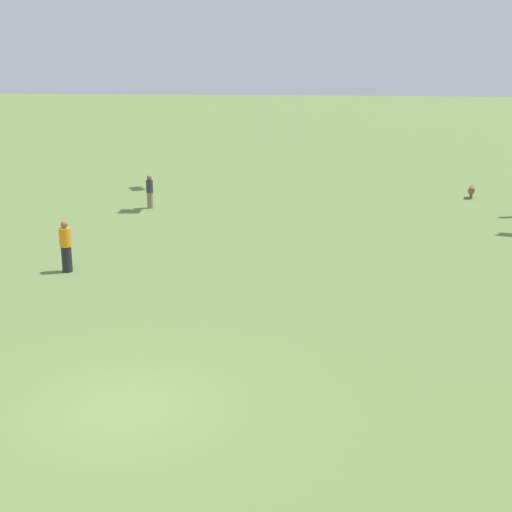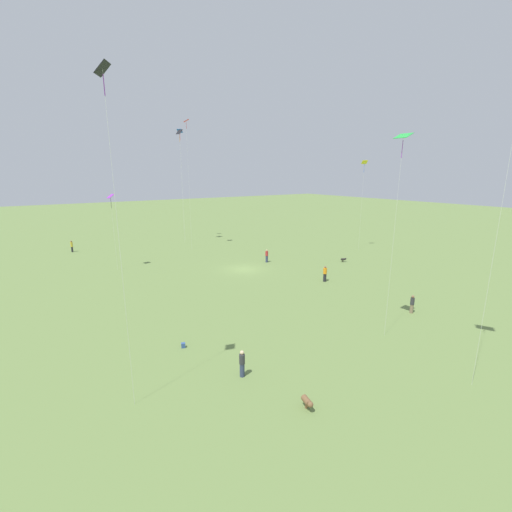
{
  "view_description": "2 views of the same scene",
  "coord_description": "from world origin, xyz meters",
  "px_view_note": "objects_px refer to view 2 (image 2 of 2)",
  "views": [
    {
      "loc": [
        13.17,
        4.21,
        7.16
      ],
      "look_at": [
        -8.16,
        1.81,
        1.08
      ],
      "focal_mm": 50.0,
      "sensor_mm": 36.0,
      "label": 1
    },
    {
      "loc": [
        -35.23,
        21.84,
        11.72
      ],
      "look_at": [
        -4.47,
        1.19,
        2.76
      ],
      "focal_mm": 24.0,
      "sensor_mm": 36.0,
      "label": 2
    }
  ],
  "objects_px": {
    "person_3": "(325,274)",
    "kite_1": "(105,100)",
    "kite_4": "(187,130)",
    "kite_5": "(111,199)",
    "person_2": "(412,304)",
    "kite_0": "(402,146)",
    "picnic_bag_0": "(183,345)",
    "kite_2": "(179,138)",
    "dog_1": "(308,402)",
    "person_4": "(72,246)",
    "kite_6": "(180,138)",
    "person_0": "(267,256)",
    "dog_0": "(344,259)",
    "person_1": "(242,363)",
    "kite_7": "(364,167)"
  },
  "relations": [
    {
      "from": "person_1",
      "to": "person_2",
      "type": "relative_size",
      "value": 1.04
    },
    {
      "from": "person_3",
      "to": "kite_4",
      "type": "height_order",
      "value": "kite_4"
    },
    {
      "from": "kite_0",
      "to": "person_0",
      "type": "bearing_deg",
      "value": -153.02
    },
    {
      "from": "kite_5",
      "to": "kite_6",
      "type": "distance_m",
      "value": 21.64
    },
    {
      "from": "person_3",
      "to": "kite_6",
      "type": "xyz_separation_m",
      "value": [
        31.35,
        3.55,
        16.57
      ]
    },
    {
      "from": "person_4",
      "to": "picnic_bag_0",
      "type": "height_order",
      "value": "person_4"
    },
    {
      "from": "person_4",
      "to": "kite_7",
      "type": "distance_m",
      "value": 46.0
    },
    {
      "from": "kite_5",
      "to": "picnic_bag_0",
      "type": "distance_m",
      "value": 24.76
    },
    {
      "from": "dog_0",
      "to": "kite_4",
      "type": "bearing_deg",
      "value": -118.77
    },
    {
      "from": "kite_1",
      "to": "person_1",
      "type": "bearing_deg",
      "value": 157.52
    },
    {
      "from": "kite_6",
      "to": "dog_0",
      "type": "xyz_separation_m",
      "value": [
        -26.54,
        -11.92,
        -17.08
      ]
    },
    {
      "from": "person_4",
      "to": "dog_0",
      "type": "relative_size",
      "value": 2.36
    },
    {
      "from": "person_3",
      "to": "person_2",
      "type": "bearing_deg",
      "value": 58.74
    },
    {
      "from": "kite_4",
      "to": "picnic_bag_0",
      "type": "bearing_deg",
      "value": 43.92
    },
    {
      "from": "person_4",
      "to": "person_3",
      "type": "bearing_deg",
      "value": 45.45
    },
    {
      "from": "person_2",
      "to": "dog_0",
      "type": "height_order",
      "value": "person_2"
    },
    {
      "from": "person_1",
      "to": "dog_1",
      "type": "xyz_separation_m",
      "value": [
        -4.34,
        -1.23,
        -0.42
      ]
    },
    {
      "from": "person_3",
      "to": "kite_2",
      "type": "relative_size",
      "value": 0.1
    },
    {
      "from": "person_4",
      "to": "person_1",
      "type": "bearing_deg",
      "value": 17.35
    },
    {
      "from": "kite_0",
      "to": "dog_0",
      "type": "height_order",
      "value": "kite_0"
    },
    {
      "from": "kite_1",
      "to": "dog_1",
      "type": "distance_m",
      "value": 16.9
    },
    {
      "from": "kite_4",
      "to": "picnic_bag_0",
      "type": "relative_size",
      "value": 57.06
    },
    {
      "from": "kite_6",
      "to": "dog_0",
      "type": "relative_size",
      "value": 25.03
    },
    {
      "from": "person_0",
      "to": "person_2",
      "type": "distance_m",
      "value": 21.08
    },
    {
      "from": "dog_1",
      "to": "kite_4",
      "type": "bearing_deg",
      "value": -91.85
    },
    {
      "from": "picnic_bag_0",
      "to": "kite_1",
      "type": "bearing_deg",
      "value": 133.54
    },
    {
      "from": "person_0",
      "to": "person_1",
      "type": "distance_m",
      "value": 26.95
    },
    {
      "from": "person_2",
      "to": "kite_5",
      "type": "xyz_separation_m",
      "value": [
        28.48,
        17.93,
        7.9
      ]
    },
    {
      "from": "person_0",
      "to": "kite_5",
      "type": "distance_m",
      "value": 20.7
    },
    {
      "from": "person_2",
      "to": "picnic_bag_0",
      "type": "xyz_separation_m",
      "value": [
        5.26,
        18.68,
        -0.64
      ]
    },
    {
      "from": "person_0",
      "to": "kite_4",
      "type": "bearing_deg",
      "value": 82.98
    },
    {
      "from": "person_0",
      "to": "person_3",
      "type": "bearing_deg",
      "value": -115.24
    },
    {
      "from": "person_3",
      "to": "kite_4",
      "type": "bearing_deg",
      "value": -107.57
    },
    {
      "from": "person_0",
      "to": "person_4",
      "type": "distance_m",
      "value": 30.26
    },
    {
      "from": "kite_0",
      "to": "dog_1",
      "type": "bearing_deg",
      "value": -33.83
    },
    {
      "from": "kite_2",
      "to": "dog_0",
      "type": "xyz_separation_m",
      "value": [
        -23.78,
        -13.14,
        -16.89
      ]
    },
    {
      "from": "person_0",
      "to": "person_2",
      "type": "xyz_separation_m",
      "value": [
        -21.08,
        -0.26,
        -0.07
      ]
    },
    {
      "from": "person_3",
      "to": "kite_0",
      "type": "xyz_separation_m",
      "value": [
        -11.9,
        5.7,
        12.59
      ]
    },
    {
      "from": "dog_1",
      "to": "kite_0",
      "type": "bearing_deg",
      "value": -150.68
    },
    {
      "from": "person_3",
      "to": "kite_1",
      "type": "distance_m",
      "value": 28.69
    },
    {
      "from": "kite_1",
      "to": "kite_6",
      "type": "height_order",
      "value": "kite_6"
    },
    {
      "from": "person_1",
      "to": "kite_7",
      "type": "distance_m",
      "value": 40.7
    },
    {
      "from": "dog_0",
      "to": "dog_1",
      "type": "relative_size",
      "value": 0.88
    },
    {
      "from": "person_4",
      "to": "kite_6",
      "type": "height_order",
      "value": "kite_6"
    },
    {
      "from": "kite_4",
      "to": "kite_5",
      "type": "distance_m",
      "value": 16.79
    },
    {
      "from": "kite_7",
      "to": "dog_1",
      "type": "bearing_deg",
      "value": 111.76
    },
    {
      "from": "kite_5",
      "to": "person_2",
      "type": "bearing_deg",
      "value": 65.82
    },
    {
      "from": "dog_1",
      "to": "dog_0",
      "type": "bearing_deg",
      "value": -127.76
    },
    {
      "from": "person_1",
      "to": "kite_2",
      "type": "height_order",
      "value": "kite_2"
    },
    {
      "from": "person_2",
      "to": "kite_0",
      "type": "distance_m",
      "value": 13.88
    }
  ]
}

